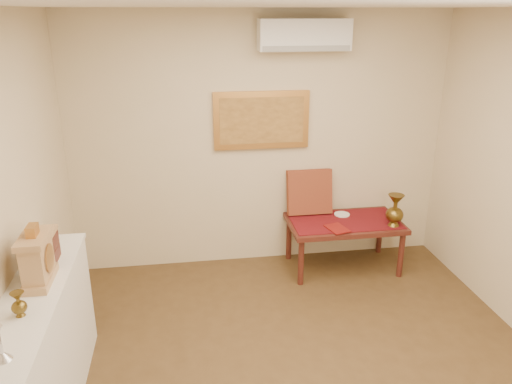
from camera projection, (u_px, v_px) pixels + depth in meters
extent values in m
plane|color=white|center=(328.00, 5.00, 2.74)|extent=(4.50, 4.50, 0.00)
cube|color=beige|center=(261.00, 143.00, 5.29)|extent=(4.00, 0.02, 2.70)
cube|color=maroon|center=(345.00, 221.00, 5.34)|extent=(1.14, 0.59, 0.01)
cylinder|color=white|center=(342.00, 214.00, 5.48)|extent=(0.17, 0.17, 0.01)
cube|color=maroon|center=(337.00, 229.00, 5.12)|extent=(0.24, 0.29, 0.01)
cube|color=maroon|center=(309.00, 192.00, 5.46)|extent=(0.49, 0.20, 0.50)
cube|color=white|center=(39.00, 370.00, 3.23)|extent=(0.35, 2.00, 0.95)
cube|color=white|center=(27.00, 305.00, 3.07)|extent=(0.37, 2.02, 0.03)
cube|color=tan|center=(40.00, 279.00, 3.29)|extent=(0.16, 0.36, 0.05)
cube|color=tan|center=(37.00, 259.00, 3.23)|extent=(0.14, 0.30, 0.25)
cylinder|color=beige|center=(49.00, 258.00, 3.25)|extent=(0.01, 0.17, 0.17)
cylinder|color=#BB803C|center=(50.00, 258.00, 3.25)|extent=(0.01, 0.19, 0.19)
cube|color=tan|center=(33.00, 238.00, 3.19)|extent=(0.17, 0.34, 0.04)
cube|color=#BB803C|center=(32.00, 230.00, 3.17)|extent=(0.06, 0.11, 0.07)
cube|color=tan|center=(45.00, 248.00, 3.53)|extent=(0.15, 0.20, 0.22)
cube|color=#4F1F17|center=(58.00, 253.00, 3.56)|extent=(0.01, 0.17, 0.09)
cube|color=#4F1F17|center=(56.00, 240.00, 3.52)|extent=(0.01, 0.17, 0.09)
cube|color=tan|center=(43.00, 232.00, 3.49)|extent=(0.16, 0.21, 0.02)
cube|color=#4F1F17|center=(344.00, 223.00, 5.35)|extent=(1.20, 0.70, 0.05)
cylinder|color=#4F1F17|center=(301.00, 262.00, 5.09)|extent=(0.06, 0.06, 0.50)
cylinder|color=#4F1F17|center=(401.00, 255.00, 5.25)|extent=(0.06, 0.06, 0.50)
cylinder|color=#4F1F17|center=(289.00, 238.00, 5.63)|extent=(0.06, 0.06, 0.50)
cylinder|color=#4F1F17|center=(380.00, 232.00, 5.79)|extent=(0.06, 0.06, 0.50)
cube|color=#BB803C|center=(261.00, 120.00, 5.18)|extent=(1.00, 0.05, 0.60)
cube|color=#AB7E3B|center=(262.00, 121.00, 5.15)|extent=(0.88, 0.01, 0.48)
cube|color=silver|center=(304.00, 35.00, 4.85)|extent=(0.90, 0.24, 0.30)
cube|color=gray|center=(307.00, 48.00, 4.78)|extent=(0.86, 0.02, 0.05)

